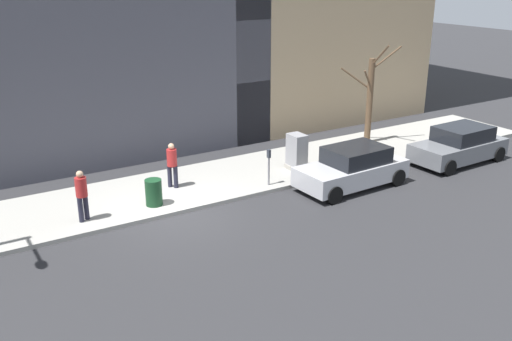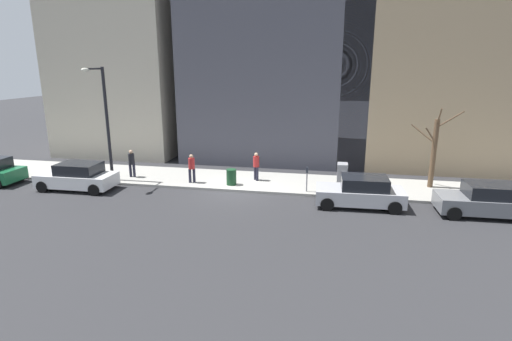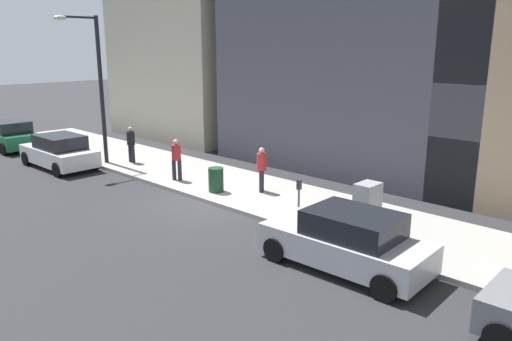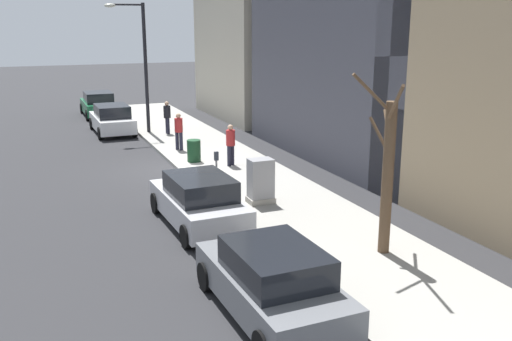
% 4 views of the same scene
% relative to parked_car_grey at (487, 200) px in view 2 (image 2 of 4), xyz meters
% --- Properties ---
extents(ground_plane, '(120.00, 120.00, 0.00)m').
position_rel_parked_car_grey_xyz_m(ground_plane, '(1.18, 12.18, -0.74)').
color(ground_plane, '#2B2B2D').
extents(sidewalk, '(4.00, 36.00, 0.15)m').
position_rel_parked_car_grey_xyz_m(sidewalk, '(3.18, 12.18, -0.66)').
color(sidewalk, '#9E9B93').
rests_on(sidewalk, ground).
extents(parked_car_grey, '(2.01, 4.24, 1.52)m').
position_rel_parked_car_grey_xyz_m(parked_car_grey, '(0.00, 0.00, 0.00)').
color(parked_car_grey, slate).
rests_on(parked_car_grey, ground).
extents(parked_car_silver, '(2.05, 4.26, 1.52)m').
position_rel_parked_car_grey_xyz_m(parked_car_silver, '(0.17, 5.60, 0.00)').
color(parked_car_silver, '#B7B7BC').
rests_on(parked_car_silver, ground).
extents(parked_car_white, '(1.97, 4.22, 1.52)m').
position_rel_parked_car_grey_xyz_m(parked_car_white, '(0.04, 20.89, 0.00)').
color(parked_car_white, white).
rests_on(parked_car_white, ground).
extents(parking_meter, '(0.14, 0.10, 1.35)m').
position_rel_parked_car_grey_xyz_m(parking_meter, '(1.63, 8.33, 0.24)').
color(parking_meter, slate).
rests_on(parking_meter, sidewalk).
extents(utility_box, '(0.83, 0.61, 1.43)m').
position_rel_parked_car_grey_xyz_m(utility_box, '(2.48, 6.47, 0.11)').
color(utility_box, '#A8A399').
rests_on(utility_box, sidewalk).
extents(streetlamp, '(1.97, 0.32, 6.50)m').
position_rel_parked_car_grey_xyz_m(streetlamp, '(1.46, 19.80, 3.28)').
color(streetlamp, black).
rests_on(streetlamp, sidewalk).
extents(bare_tree, '(1.75, 2.36, 4.49)m').
position_rel_parked_car_grey_xyz_m(bare_tree, '(3.76, 1.62, 1.48)').
color(bare_tree, brown).
rests_on(bare_tree, sidewalk).
extents(trash_bin, '(0.56, 0.56, 0.90)m').
position_rel_parked_car_grey_xyz_m(trash_bin, '(2.08, 12.61, -0.14)').
color(trash_bin, '#14381E').
rests_on(trash_bin, sidewalk).
extents(pedestrian_near_meter, '(0.36, 0.36, 1.66)m').
position_rel_parked_car_grey_xyz_m(pedestrian_near_meter, '(3.25, 11.40, 0.35)').
color(pedestrian_near_meter, '#1E1E2D').
rests_on(pedestrian_near_meter, sidewalk).
extents(pedestrian_midblock, '(0.36, 0.36, 1.66)m').
position_rel_parked_car_grey_xyz_m(pedestrian_midblock, '(2.08, 14.95, 0.35)').
color(pedestrian_midblock, '#1E1E2D').
rests_on(pedestrian_midblock, sidewalk).
extents(pedestrian_far_corner, '(0.36, 0.40, 1.66)m').
position_rel_parked_car_grey_xyz_m(pedestrian_far_corner, '(2.53, 18.93, 0.35)').
color(pedestrian_far_corner, '#1E1E2D').
rests_on(pedestrian_far_corner, sidewalk).
extents(office_block_center, '(12.65, 12.65, 21.09)m').
position_rel_parked_car_grey_xyz_m(office_block_center, '(13.00, 11.30, 9.81)').
color(office_block_center, '#4C4C56').
rests_on(office_block_center, ground).
extents(office_tower_right, '(9.10, 9.10, 16.38)m').
position_rel_parked_car_grey_xyz_m(office_tower_right, '(11.23, 23.24, 7.46)').
color(office_tower_right, '#BCB29E').
rests_on(office_tower_right, ground).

